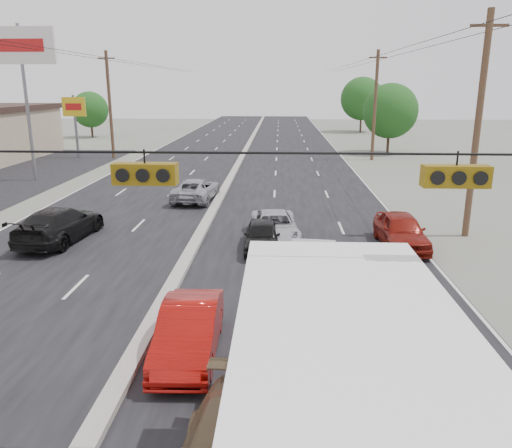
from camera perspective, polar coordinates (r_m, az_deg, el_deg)
The scene contains 20 objects.
road_surface at distance 38.77m, azimuth -2.82°, elevation 5.35°, with size 20.00×160.00×0.02m, color black.
center_median at distance 38.76m, azimuth -2.82°, elevation 5.50°, with size 0.50×160.00×0.20m, color gray.
utility_pole_left_c at distance 50.68m, azimuth -16.37°, elevation 12.97°, with size 1.60×0.30×10.00m.
utility_pole_right_b at distance 24.68m, azimuth 24.00°, elevation 10.20°, with size 1.60×0.30×10.00m.
utility_pole_right_c at distance 48.82m, azimuth 13.45°, elevation 13.09°, with size 1.60×0.30×10.00m.
traffic_signals at distance 8.42m, azimuth -13.22°, elevation 5.92°, with size 25.00×0.30×0.54m.
pole_sign_billboard at distance 40.38m, azimuth -25.26°, elevation 17.01°, with size 5.00×0.25×11.00m.
pole_sign_far at distance 51.93m, azimuth -20.04°, elevation 11.94°, with size 2.20×0.25×6.00m.
tree_left_far at distance 72.75m, azimuth -18.42°, elevation 12.30°, with size 4.80×4.80×6.12m.
tree_right_mid at distance 54.24m, azimuth 15.09°, elevation 12.37°, with size 5.60×5.60×7.14m.
tree_right_far at distance 78.97m, azimuth 12.02°, elevation 13.84°, with size 6.40×6.40×8.16m.
box_truck at distance 8.13m, azimuth 9.27°, elevation -20.44°, with size 2.88×8.04×4.07m.
red_sedan at distance 13.36m, azimuth -7.67°, elevation -12.04°, with size 1.46×4.19×1.38m, color #920C09.
queue_car_a at distance 21.34m, azimuth 0.72°, elevation -1.37°, with size 1.51×3.74×1.28m, color black.
queue_car_b at distance 17.43m, azimuth 6.44°, elevation -5.03°, with size 1.58×4.54×1.50m, color white.
queue_car_c at distance 22.68m, azimuth 2.11°, elevation -0.35°, with size 2.11×4.59×1.27m, color #B2B3BA.
queue_car_d at distance 15.98m, azimuth 16.16°, elevation -7.69°, with size 1.98×4.88×1.42m, color navy.
queue_car_e at distance 22.58m, azimuth 16.24°, elevation -0.76°, with size 1.77×4.39×1.50m, color maroon.
oncoming_near at distance 24.24m, azimuth -21.52°, elevation -0.05°, with size 2.19×5.38×1.56m, color black.
oncoming_far at distance 30.87m, azimuth -6.87°, elevation 3.90°, with size 2.24×4.85×1.35m, color gray.
Camera 1 is at (3.69, -7.99, 6.84)m, focal length 35.00 mm.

